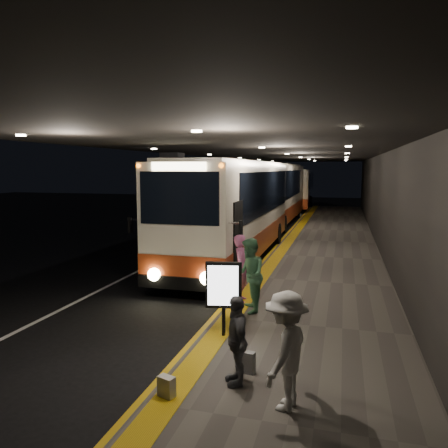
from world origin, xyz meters
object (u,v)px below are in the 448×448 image
Objects in this scene: passenger_waiting_white at (286,350)px; passenger_boarding at (241,268)px; coach_second at (274,196)px; bag_plain at (166,387)px; passenger_waiting_green at (249,275)px; coach_third at (296,190)px; info_sign at (224,287)px; bag_polka at (246,362)px; stanchion_post at (236,292)px; coach_main at (234,214)px; passenger_waiting_grey at (237,340)px.

passenger_boarding is at bearing -146.81° from passenger_waiting_white.
coach_second is 23.22m from bag_plain.
passenger_waiting_green is at bearing -82.55° from coach_second.
passenger_boarding is at bearing -90.29° from coach_third.
bag_polka is at bearing -71.68° from info_sign.
bag_polka is 0.34× the size of stanchion_post.
coach_main reaches higher than passenger_waiting_grey.
passenger_waiting_green is at bearing 84.92° from bag_plain.
coach_third is at bearing 89.77° from coach_second.
stanchion_post is (1.82, -7.11, -1.17)m from coach_main.
passenger_waiting_white is (3.75, -22.88, -0.84)m from coach_second.
passenger_waiting_green is 1.04× the size of passenger_waiting_white.
passenger_waiting_grey is 0.71m from bag_polka.
bag_plain is at bearing -91.41° from stanchion_post.
info_sign is (-0.77, 1.95, 0.34)m from passenger_waiting_grey.
coach_third reaches higher than passenger_waiting_green.
passenger_waiting_green is 5.54× the size of bag_plain.
passenger_waiting_grey is 4.49× the size of bag_plain.
info_sign is (1.91, -8.60, -0.64)m from coach_main.
bag_plain is at bearing -21.50° from passenger_waiting_green.
coach_second is 10.98× the size of stanchion_post.
passenger_waiting_white is 2.01m from bag_plain.
coach_second reaches higher than stanchion_post.
coach_second is 6.67× the size of passenger_waiting_green.
bag_polka is 1.96m from info_sign.
coach_main is 32.74× the size of bag_polka.
coach_main is at bearing -88.66° from coach_second.
coach_second is 7.67× the size of info_sign.
passenger_waiting_grey is at bearing -75.88° from stanchion_post.
coach_main is 7.43m from stanchion_post.
stanchion_post is (1.84, -31.75, -0.99)m from coach_third.
info_sign is at bearing -86.24° from stanchion_post.
coach_second is 22.55m from passenger_waiting_grey.
coach_main is 7.75× the size of info_sign.
info_sign reaches higher than passenger_waiting_grey.
coach_third is at bearing 82.87° from info_sign.
bag_polka is at bearing -72.73° from stanchion_post.
info_sign is (-1.65, 2.48, 0.20)m from passenger_waiting_white.
coach_main is at bearing 7.57° from passenger_boarding.
coach_second is at bearing -2.22° from passenger_boarding.
passenger_boarding is 1.61× the size of stanchion_post.
passenger_waiting_green reaches higher than stanchion_post.
bag_plain is (-0.39, -4.43, -0.77)m from passenger_waiting_green.
coach_main reaches higher than stanchion_post.
info_sign is at bearing -90.20° from coach_third.
coach_main is 6.90× the size of passenger_boarding.
passenger_waiting_green is 4.47m from passenger_waiting_white.
passenger_boarding is 1.21× the size of passenger_waiting_grey.
stanchion_post is (-0.10, 1.49, -0.53)m from info_sign.
passenger_boarding reaches higher than passenger_waiting_white.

